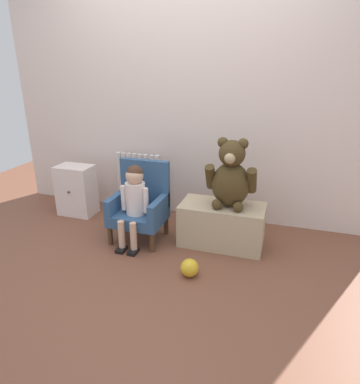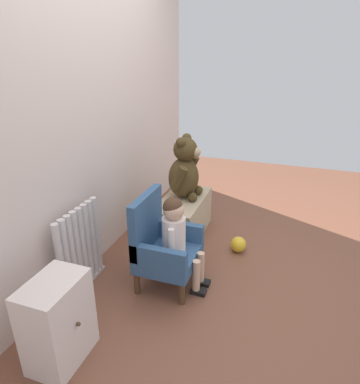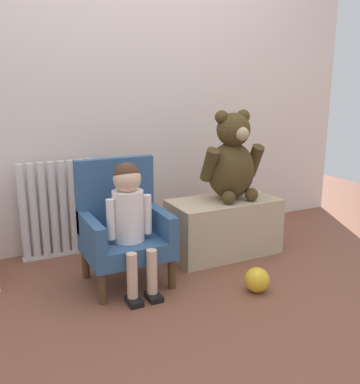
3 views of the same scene
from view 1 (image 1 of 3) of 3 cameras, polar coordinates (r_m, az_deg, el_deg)
The scene contains 9 objects.
ground_plane at distance 2.70m, azimuth -6.47°, elevation -13.15°, with size 6.00×6.00×0.00m, color brown.
back_wall at distance 3.38m, azimuth 1.20°, elevation 15.60°, with size 3.80×0.05×2.40m, color beige.
radiator at distance 3.63m, azimuth -6.92°, elevation 1.43°, with size 0.50×0.05×0.63m.
small_dresser at distance 3.72m, azimuth -16.86°, elevation 0.30°, with size 0.37×0.27×0.52m.
child_armchair at distance 3.07m, azimuth -6.61°, elevation -2.05°, with size 0.46×0.41×0.70m.
child_figure at distance 2.93m, azimuth -7.64°, elevation -0.40°, with size 0.25×0.35×0.71m.
low_bench at distance 3.00m, azimuth 6.97°, elevation -5.43°, with size 0.72×0.37×0.37m, color tan.
large_teddy_bear at distance 2.84m, azimuth 8.48°, elevation 2.48°, with size 0.42×0.30×0.58m.
toy_ball at distance 2.61m, azimuth 1.59°, elevation -12.51°, with size 0.14×0.14×0.14m, color gold.
Camera 1 is at (0.96, -2.03, 1.50)m, focal length 32.00 mm.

